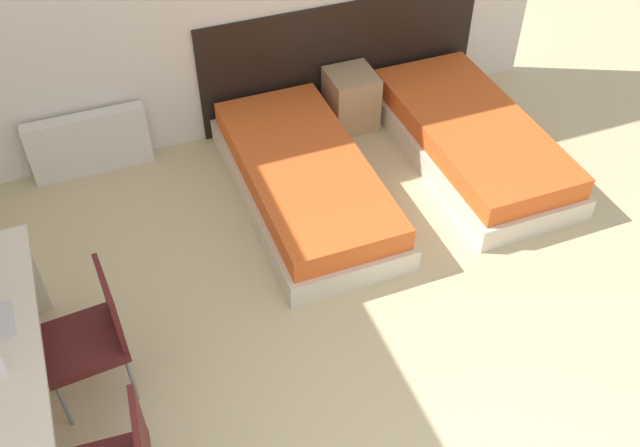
{
  "coord_description": "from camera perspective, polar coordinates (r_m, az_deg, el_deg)",
  "views": [
    {
      "loc": [
        -1.17,
        -0.72,
        3.62
      ],
      "look_at": [
        0.0,
        2.29,
        0.55
      ],
      "focal_mm": 40.0,
      "sensor_mm": 36.0,
      "label": 1
    }
  ],
  "objects": [
    {
      "name": "headboard_panel",
      "position": [
        6.15,
        1.69,
        13.02
      ],
      "size": [
        2.45,
        0.03,
        1.0
      ],
      "color": "black",
      "rests_on": "ground_plane"
    },
    {
      "name": "bed_near_window",
      "position": [
        5.34,
        -1.21,
        3.44
      ],
      "size": [
        0.93,
        1.99,
        0.37
      ],
      "color": "beige",
      "rests_on": "ground_plane"
    },
    {
      "name": "bed_near_door",
      "position": [
        5.86,
        11.98,
        6.59
      ],
      "size": [
        0.93,
        1.99,
        0.37
      ],
      "color": "beige",
      "rests_on": "ground_plane"
    },
    {
      "name": "nightstand",
      "position": [
        6.1,
        2.49,
        9.93
      ],
      "size": [
        0.39,
        0.4,
        0.49
      ],
      "color": "tan",
      "rests_on": "ground_plane"
    },
    {
      "name": "radiator",
      "position": [
        5.85,
        -17.97,
        6.1
      ],
      "size": [
        0.92,
        0.12,
        0.51
      ],
      "color": "silver",
      "rests_on": "ground_plane"
    },
    {
      "name": "chair_near_laptop",
      "position": [
        4.17,
        -17.8,
        -8.3
      ],
      "size": [
        0.47,
        0.47,
        0.85
      ],
      "rotation": [
        0.0,
        0.0,
        0.08
      ],
      "color": "#511919",
      "rests_on": "ground_plane"
    }
  ]
}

